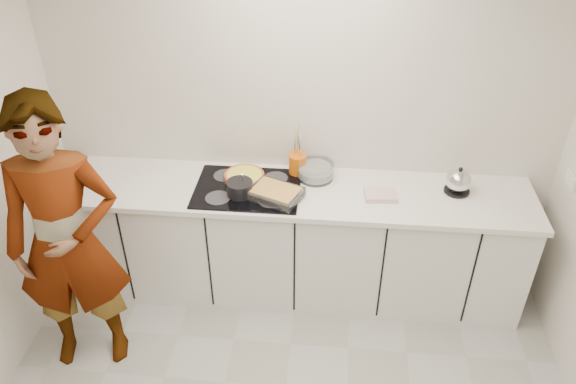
# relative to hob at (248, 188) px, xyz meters

# --- Properties ---
(wall_back) EXTENTS (3.60, 0.00, 2.60)m
(wall_back) POSITION_rel_hob_xyz_m (0.35, 0.34, 0.38)
(wall_back) COLOR silver
(wall_back) RESTS_ON ground
(base_cabinets) EXTENTS (3.20, 0.58, 0.87)m
(base_cabinets) POSITION_rel_hob_xyz_m (0.35, 0.02, -0.48)
(base_cabinets) COLOR white
(base_cabinets) RESTS_ON floor
(countertop) EXTENTS (3.24, 0.64, 0.04)m
(countertop) POSITION_rel_hob_xyz_m (0.35, 0.02, -0.03)
(countertop) COLOR white
(countertop) RESTS_ON base_cabinets
(hob) EXTENTS (0.72, 0.54, 0.01)m
(hob) POSITION_rel_hob_xyz_m (0.00, 0.00, 0.00)
(hob) COLOR black
(hob) RESTS_ON countertop
(tart_dish) EXTENTS (0.34, 0.34, 0.05)m
(tart_dish) POSITION_rel_hob_xyz_m (-0.04, 0.10, 0.03)
(tart_dish) COLOR #B14428
(tart_dish) RESTS_ON hob
(saucepan) EXTENTS (0.21, 0.21, 0.17)m
(saucepan) POSITION_rel_hob_xyz_m (-0.04, -0.08, 0.06)
(saucepan) COLOR black
(saucepan) RESTS_ON hob
(baking_dish) EXTENTS (0.40, 0.35, 0.06)m
(baking_dish) POSITION_rel_hob_xyz_m (0.21, -0.10, 0.04)
(baking_dish) COLOR silver
(baking_dish) RESTS_ON hob
(mixing_bowl) EXTENTS (0.27, 0.27, 0.12)m
(mixing_bowl) POSITION_rel_hob_xyz_m (0.46, 0.19, 0.05)
(mixing_bowl) COLOR silver
(mixing_bowl) RESTS_ON countertop
(tea_towel) EXTENTS (0.22, 0.17, 0.03)m
(tea_towel) POSITION_rel_hob_xyz_m (0.91, -0.01, 0.01)
(tea_towel) COLOR white
(tea_towel) RESTS_ON countertop
(kettle) EXTENTS (0.18, 0.18, 0.20)m
(kettle) POSITION_rel_hob_xyz_m (1.43, 0.10, 0.08)
(kettle) COLOR black
(kettle) RESTS_ON countertop
(utensil_crock) EXTENTS (0.13, 0.13, 0.16)m
(utensil_crock) POSITION_rel_hob_xyz_m (0.33, 0.23, 0.07)
(utensil_crock) COLOR #CE5C0A
(utensil_crock) RESTS_ON countertop
(cook) EXTENTS (0.77, 0.59, 1.89)m
(cook) POSITION_rel_hob_xyz_m (-0.97, -0.72, 0.03)
(cook) COLOR white
(cook) RESTS_ON floor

